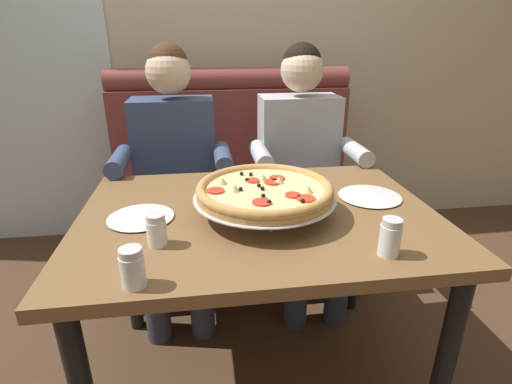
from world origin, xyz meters
name	(u,v)px	position (x,y,z in m)	size (l,w,h in m)	color
ground_plane	(258,374)	(0.00, 0.00, 0.00)	(16.00, 16.00, 0.00)	#4C3321
back_wall_with_window	(225,19)	(0.00, 1.48, 1.40)	(6.00, 0.12, 2.80)	beige
window_panel	(4,17)	(-1.26, 1.40, 1.40)	(1.10, 0.02, 2.80)	white
booth_bench	(236,200)	(0.00, 0.90, 0.40)	(1.42, 0.78, 1.13)	brown
dining_table	(258,235)	(0.00, 0.00, 0.65)	(1.21, 0.87, 0.74)	brown
diner_left	(175,166)	(-0.32, 0.64, 0.71)	(0.54, 0.64, 1.27)	#2D3342
diner_right	(302,161)	(0.32, 0.64, 0.71)	(0.54, 0.64, 1.27)	#2D3342
pizza	(265,191)	(0.02, -0.02, 0.83)	(0.47, 0.47, 0.12)	silver
shaker_pepper_flakes	(157,232)	(-0.32, -0.18, 0.78)	(0.06, 0.06, 0.10)	white
shaker_oregano	(133,270)	(-0.36, -0.37, 0.79)	(0.06, 0.06, 0.10)	white
shaker_parmesan	(390,240)	(0.31, -0.32, 0.79)	(0.06, 0.06, 0.11)	white
plate_near_left	(370,195)	(0.43, 0.07, 0.75)	(0.23, 0.23, 0.02)	white
plate_near_right	(140,216)	(-0.39, 0.00, 0.75)	(0.22, 0.22, 0.02)	white
patio_chair	(84,136)	(-1.16, 2.14, 0.52)	(0.40, 0.41, 0.86)	black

